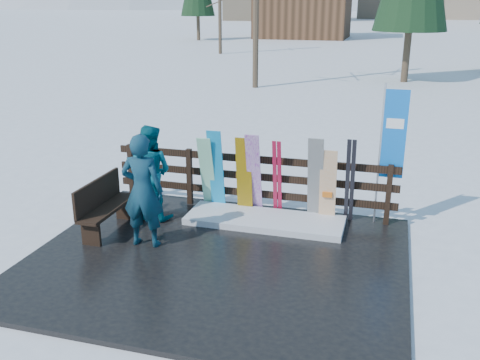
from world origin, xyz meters
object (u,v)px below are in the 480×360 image
(snowboard_5, at_px, (328,186))
(person_back, at_px, (150,172))
(person_front, at_px, (143,191))
(bench, at_px, (104,204))
(rental_flag, at_px, (391,139))
(snowboard_2, at_px, (244,176))
(snowboard_4, at_px, (315,180))
(snowboard_1, at_px, (207,173))
(snowboard_3, at_px, (254,174))
(snowboard_0, at_px, (216,171))

(snowboard_5, height_order, person_back, person_back)
(snowboard_5, distance_m, person_front, 3.38)
(bench, relative_size, rental_flag, 0.58)
(rental_flag, distance_m, person_back, 4.45)
(bench, bearing_deg, snowboard_2, 34.76)
(snowboard_4, height_order, rental_flag, rental_flag)
(snowboard_1, relative_size, snowboard_3, 0.92)
(bench, height_order, snowboard_0, snowboard_0)
(bench, bearing_deg, snowboard_5, 21.78)
(snowboard_3, height_order, person_front, person_front)
(snowboard_2, bearing_deg, snowboard_5, -0.00)
(snowboard_3, height_order, snowboard_4, snowboard_3)
(bench, distance_m, snowboard_1, 2.09)
(bench, relative_size, snowboard_1, 0.97)
(snowboard_0, bearing_deg, person_back, -148.39)
(snowboard_1, distance_m, person_front, 1.90)
(snowboard_4, xyz_separation_m, person_back, (-3.02, -0.67, 0.09))
(snowboard_0, relative_size, rental_flag, 0.64)
(bench, xyz_separation_m, person_back, (0.53, 0.84, 0.39))
(snowboard_3, relative_size, rental_flag, 0.65)
(snowboard_4, distance_m, person_front, 3.18)
(snowboard_5, relative_size, rental_flag, 0.55)
(snowboard_3, distance_m, person_back, 1.96)
(snowboard_2, bearing_deg, rental_flag, 5.84)
(rental_flag, bearing_deg, snowboard_4, -168.03)
(snowboard_0, xyz_separation_m, snowboard_3, (0.76, 0.00, -0.01))
(snowboard_5, relative_size, person_back, 0.79)
(rental_flag, bearing_deg, person_back, -167.65)
(snowboard_2, distance_m, person_back, 1.78)
(snowboard_1, distance_m, rental_flag, 3.50)
(bench, relative_size, person_back, 0.83)
(snowboard_0, relative_size, snowboard_3, 0.99)
(snowboard_2, bearing_deg, snowboard_1, 180.00)
(snowboard_1, height_order, snowboard_3, snowboard_3)
(snowboard_3, bearing_deg, person_back, -160.05)
(snowboard_2, relative_size, rental_flag, 0.60)
(snowboard_5, bearing_deg, snowboard_4, 180.00)
(snowboard_3, distance_m, person_front, 2.32)
(snowboard_4, bearing_deg, bench, -156.91)
(snowboard_3, relative_size, snowboard_4, 1.02)
(snowboard_1, bearing_deg, snowboard_3, 0.00)
(snowboard_5, height_order, person_front, person_front)
(snowboard_2, xyz_separation_m, person_front, (-1.24, -1.82, 0.20))
(snowboard_1, relative_size, person_front, 0.80)
(snowboard_0, bearing_deg, bench, -136.91)
(snowboard_3, height_order, rental_flag, rental_flag)
(snowboard_3, relative_size, snowboard_5, 1.18)
(person_back, bearing_deg, snowboard_3, -155.75)
(snowboard_4, relative_size, rental_flag, 0.64)
(snowboard_4, bearing_deg, person_front, -144.99)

